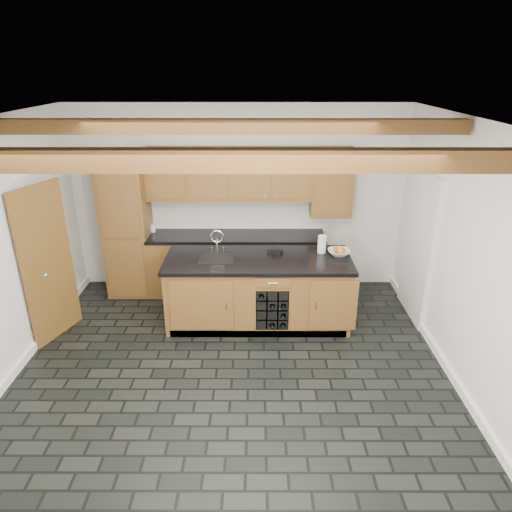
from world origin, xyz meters
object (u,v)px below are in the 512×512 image
Objects in this scene: kitchen_scale at (275,251)px; fruit_bowl at (339,252)px; paper_towel at (322,244)px; island at (259,290)px.

kitchen_scale is 0.77× the size of fruit_bowl.
paper_towel reaches higher than fruit_bowl.
kitchen_scale is 0.85m from fruit_bowl.
paper_towel is at bearing 14.92° from island.
island is 8.57× the size of fruit_bowl.
fruit_bowl is at bearing 19.08° from kitchen_scale.
kitchen_scale reaches higher than island.
fruit_bowl is at bearing -22.13° from paper_towel.
paper_towel is (-0.22, 0.09, 0.08)m from fruit_bowl.
paper_towel is at bearing 157.87° from fruit_bowl.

